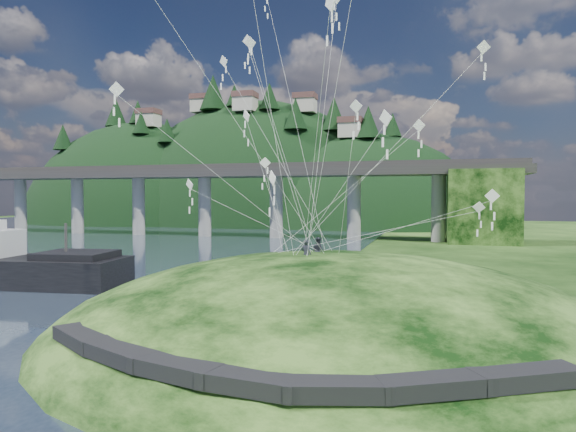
# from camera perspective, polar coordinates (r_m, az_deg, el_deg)

# --- Properties ---
(ground) EXTENTS (320.00, 320.00, 0.00)m
(ground) POSITION_cam_1_polar(r_m,az_deg,el_deg) (31.63, -10.25, -13.11)
(ground) COLOR black
(ground) RESTS_ON ground
(grass_hill) EXTENTS (36.00, 32.00, 13.00)m
(grass_hill) POSITION_cam_1_polar(r_m,az_deg,el_deg) (31.47, 5.24, -16.02)
(grass_hill) COLOR black
(grass_hill) RESTS_ON ground
(footpath) EXTENTS (22.29, 5.84, 0.83)m
(footpath) POSITION_cam_1_polar(r_m,az_deg,el_deg) (19.66, -2.88, -16.36)
(footpath) COLOR black
(footpath) RESTS_ON ground
(bridge) EXTENTS (160.00, 11.00, 15.00)m
(bridge) POSITION_cam_1_polar(r_m,az_deg,el_deg) (105.32, -6.50, 2.94)
(bridge) COLOR #2D2B2B
(bridge) RESTS_ON ground
(far_ridge) EXTENTS (153.00, 70.00, 94.50)m
(far_ridge) POSITION_cam_1_polar(r_m,az_deg,el_deg) (160.84, -5.08, -3.42)
(far_ridge) COLOR black
(far_ridge) RESTS_ON ground
(work_barge) EXTENTS (23.23, 8.58, 7.95)m
(work_barge) POSITION_cam_1_polar(r_m,az_deg,el_deg) (55.11, -29.19, -4.68)
(work_barge) COLOR black
(work_barge) RESTS_ON ground
(wooden_dock) EXTENTS (13.58, 3.51, 0.96)m
(wooden_dock) POSITION_cam_1_polar(r_m,az_deg,el_deg) (40.70, -10.61, -9.04)
(wooden_dock) COLOR #372716
(wooden_dock) RESTS_ON ground
(kite_flyers) EXTENTS (1.14, 2.83, 1.77)m
(kite_flyers) POSITION_cam_1_polar(r_m,az_deg,el_deg) (31.12, 2.94, -2.44)
(kite_flyers) COLOR #242631
(kite_flyers) RESTS_ON ground
(kite_swarm) EXTENTS (20.19, 15.14, 20.95)m
(kite_swarm) POSITION_cam_1_polar(r_m,az_deg,el_deg) (30.71, 2.12, 15.19)
(kite_swarm) COLOR white
(kite_swarm) RESTS_ON ground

